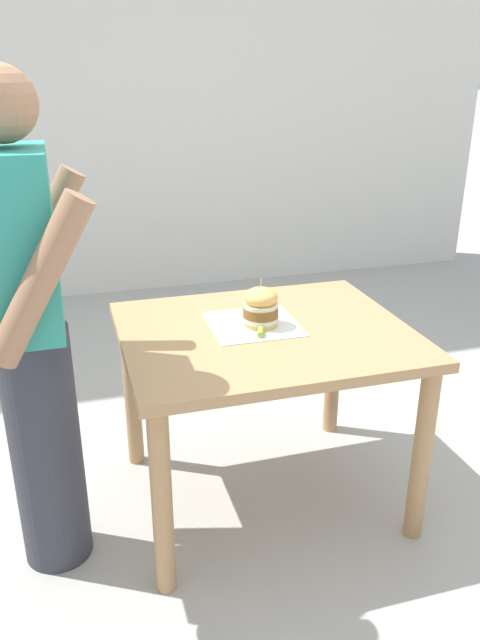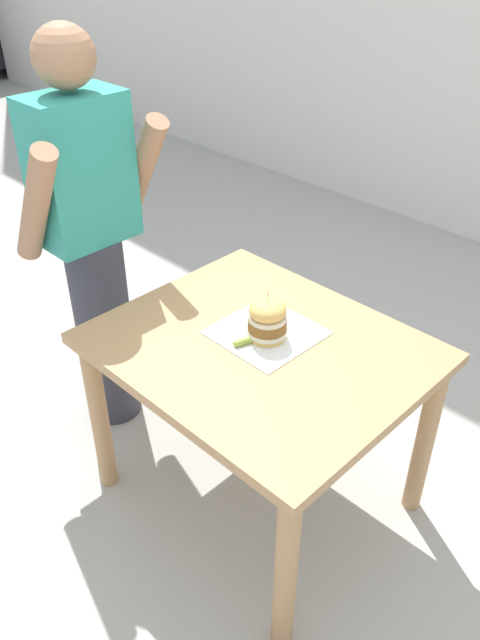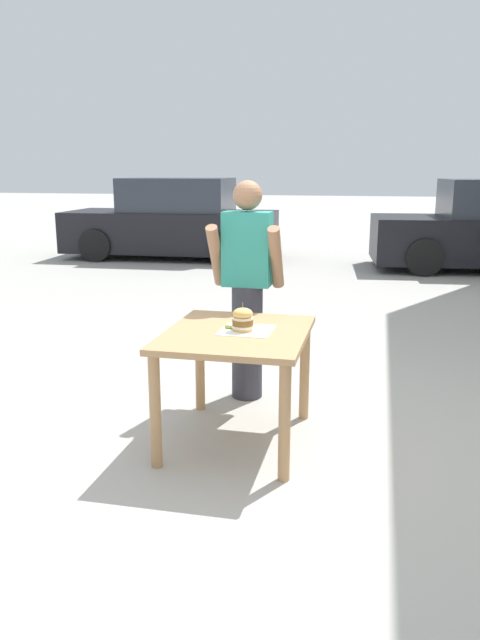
{
  "view_description": "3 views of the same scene",
  "coord_description": "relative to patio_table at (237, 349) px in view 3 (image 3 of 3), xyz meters",
  "views": [
    {
      "loc": [
        -2.05,
        0.7,
        1.68
      ],
      "look_at": [
        0.0,
        0.1,
        0.8
      ],
      "focal_mm": 35.0,
      "sensor_mm": 36.0,
      "label": 1
    },
    {
      "loc": [
        -1.27,
        -1.16,
        2.02
      ],
      "look_at": [
        0.0,
        0.1,
        0.8
      ],
      "focal_mm": 35.0,
      "sensor_mm": 36.0,
      "label": 2
    },
    {
      "loc": [
        0.87,
        -3.78,
        1.77
      ],
      "look_at": [
        0.0,
        0.1,
        0.8
      ],
      "focal_mm": 35.0,
      "sensor_mm": 36.0,
      "label": 3
    }
  ],
  "objects": [
    {
      "name": "ground_plane",
      "position": [
        0.0,
        0.0,
        -0.63
      ],
      "size": [
        80.0,
        80.0,
        0.0
      ],
      "primitive_type": "plane",
      "color": "#ADAAA3"
    },
    {
      "name": "patio_table",
      "position": [
        0.0,
        0.0,
        0.0
      ],
      "size": [
        0.9,
        1.08,
        0.75
      ],
      "color": "tan",
      "rests_on": "ground"
    },
    {
      "name": "serving_paper",
      "position": [
        0.06,
        0.03,
        0.12
      ],
      "size": [
        0.34,
        0.34,
        0.0
      ],
      "primitive_type": "cube",
      "rotation": [
        0.0,
        0.0,
        -0.01
      ],
      "color": "white",
      "rests_on": "patio_table"
    },
    {
      "name": "sandwich",
      "position": [
        0.04,
        0.01,
        0.2
      ],
      "size": [
        0.14,
        0.14,
        0.19
      ],
      "color": "#E5B25B",
      "rests_on": "serving_paper"
    },
    {
      "name": "pickle_spear",
      "position": [
        -0.04,
        0.03,
        0.14
      ],
      "size": [
        0.1,
        0.05,
        0.02
      ],
      "primitive_type": "cylinder",
      "rotation": [
        0.0,
        1.57,
        2.81
      ],
      "color": "#8EA83D",
      "rests_on": "serving_paper"
    },
    {
      "name": "diner_across_table",
      "position": [
        -0.11,
        0.83,
        0.25
      ],
      "size": [
        0.55,
        0.35,
        1.69
      ],
      "color": "#33333D",
      "rests_on": "ground"
    },
    {
      "name": "parked_car_mid_block",
      "position": [
        -3.25,
        8.37,
        0.09
      ],
      "size": [
        4.27,
        1.97,
        1.6
      ],
      "color": "black",
      "rests_on": "ground"
    }
  ]
}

